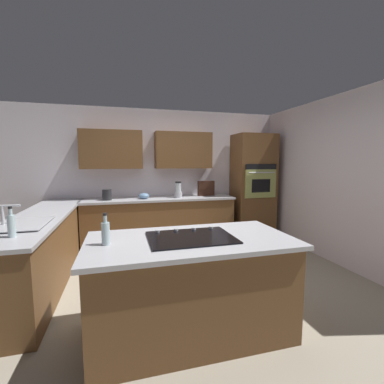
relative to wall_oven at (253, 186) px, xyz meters
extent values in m
plane|color=#9E937F|center=(1.85, 1.72, -1.07)|extent=(14.00, 14.00, 0.00)
cube|color=silver|center=(1.85, -0.38, 0.23)|extent=(6.00, 0.10, 2.60)
cube|color=brown|center=(1.45, -0.16, 0.73)|extent=(1.10, 0.34, 0.70)
cube|color=brown|center=(2.80, -0.16, 0.73)|extent=(1.10, 0.34, 0.70)
cube|color=silver|center=(-0.60, 1.42, 0.23)|extent=(0.10, 4.00, 2.60)
cube|color=brown|center=(1.95, 0.00, -0.64)|extent=(2.80, 0.60, 0.86)
cube|color=#B2B2B7|center=(1.95, 0.00, -0.19)|extent=(2.84, 0.64, 0.04)
cube|color=brown|center=(3.67, 1.17, -0.64)|extent=(0.60, 2.90, 0.86)
cube|color=#B2B2B7|center=(3.67, 1.17, -0.19)|extent=(0.64, 2.94, 0.04)
cube|color=brown|center=(2.05, 2.70, -0.64)|extent=(1.76, 0.87, 0.86)
cube|color=#B2B2B7|center=(2.05, 2.70, -0.19)|extent=(1.84, 0.95, 0.04)
cube|color=brown|center=(0.00, 0.00, 0.00)|extent=(0.80, 0.60, 2.14)
cube|color=#939E51|center=(0.00, 0.31, 0.08)|extent=(0.66, 0.03, 0.56)
cube|color=black|center=(0.00, 0.32, 0.04)|extent=(0.40, 0.01, 0.26)
cube|color=black|center=(0.00, 0.31, 0.41)|extent=(0.66, 0.02, 0.11)
cylinder|color=silver|center=(0.00, 0.35, 0.30)|extent=(0.56, 0.02, 0.02)
cube|color=#515456|center=(3.67, 1.59, -0.16)|extent=(0.40, 0.30, 0.02)
cube|color=#515456|center=(3.67, 1.93, -0.16)|extent=(0.40, 0.30, 0.02)
cube|color=#B7BABF|center=(3.67, 1.76, -0.15)|extent=(0.46, 0.70, 0.01)
cylinder|color=#B7BABF|center=(3.87, 1.76, -0.06)|extent=(0.03, 0.03, 0.22)
cylinder|color=#B7BABF|center=(3.79, 1.76, 0.05)|extent=(0.18, 0.02, 0.02)
cube|color=black|center=(2.05, 2.70, -0.16)|extent=(0.76, 0.56, 0.01)
cylinder|color=#B2B2B7|center=(1.78, 2.47, -0.15)|extent=(0.04, 0.04, 0.02)
cylinder|color=#B2B2B7|center=(1.96, 2.47, -0.15)|extent=(0.04, 0.04, 0.02)
cylinder|color=#B2B2B7|center=(2.14, 2.47, -0.15)|extent=(0.04, 0.04, 0.02)
cylinder|color=#B2B2B7|center=(2.32, 2.47, -0.15)|extent=(0.04, 0.04, 0.02)
cylinder|color=silver|center=(1.60, 0.04, -0.11)|extent=(0.15, 0.15, 0.11)
cylinder|color=silver|center=(1.60, 0.04, 0.03)|extent=(0.11, 0.11, 0.17)
cylinder|color=black|center=(1.60, 0.04, 0.12)|extent=(0.12, 0.12, 0.03)
ellipsoid|color=#668CB2|center=(2.25, 0.04, -0.12)|extent=(0.19, 0.19, 0.11)
cube|color=#381E14|center=(1.00, -0.08, -0.02)|extent=(0.33, 0.10, 0.30)
cube|color=#381E14|center=(1.00, -0.03, -0.02)|extent=(0.31, 0.02, 0.02)
cylinder|color=#262628|center=(2.90, 0.04, -0.07)|extent=(0.16, 0.16, 0.19)
cylinder|color=silver|center=(3.62, 2.24, -0.07)|extent=(0.07, 0.07, 0.20)
cylinder|color=silver|center=(3.62, 2.24, 0.06)|extent=(0.03, 0.03, 0.06)
cylinder|color=black|center=(3.62, 2.24, 0.10)|extent=(0.03, 0.03, 0.02)
cylinder|color=silver|center=(2.78, 2.69, -0.08)|extent=(0.07, 0.07, 0.19)
cylinder|color=silver|center=(2.78, 2.69, 0.05)|extent=(0.03, 0.03, 0.06)
cylinder|color=black|center=(2.78, 2.69, 0.09)|extent=(0.03, 0.03, 0.02)
camera|label=1|loc=(2.64, 4.92, 0.52)|focal=24.54mm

